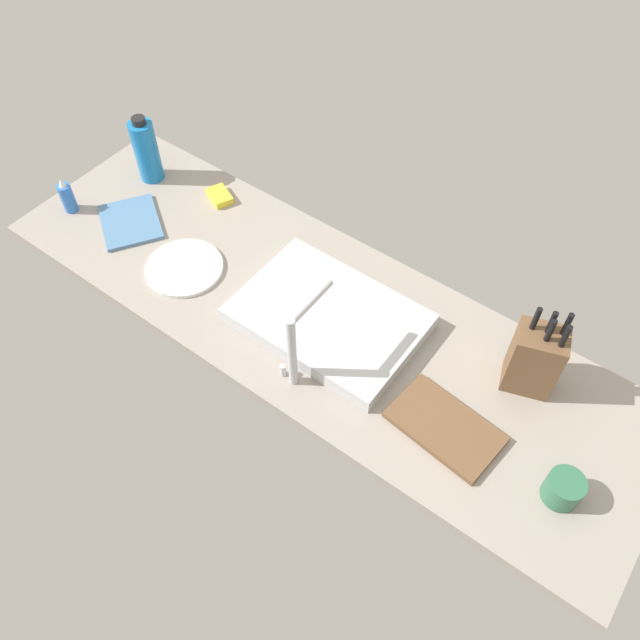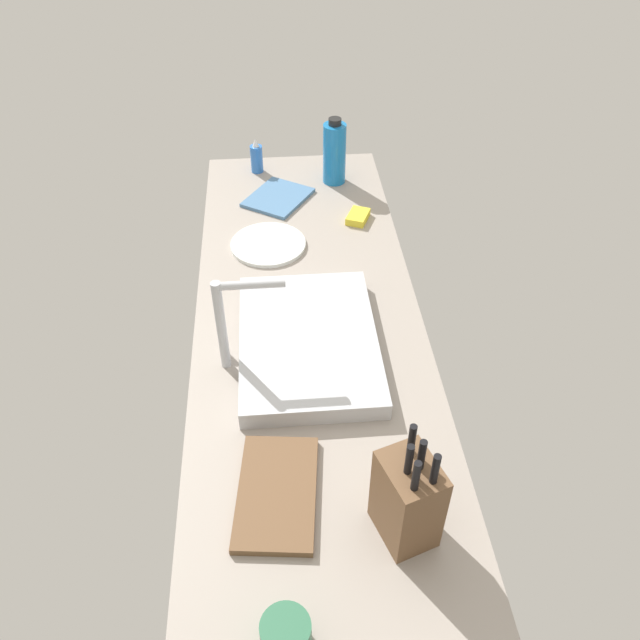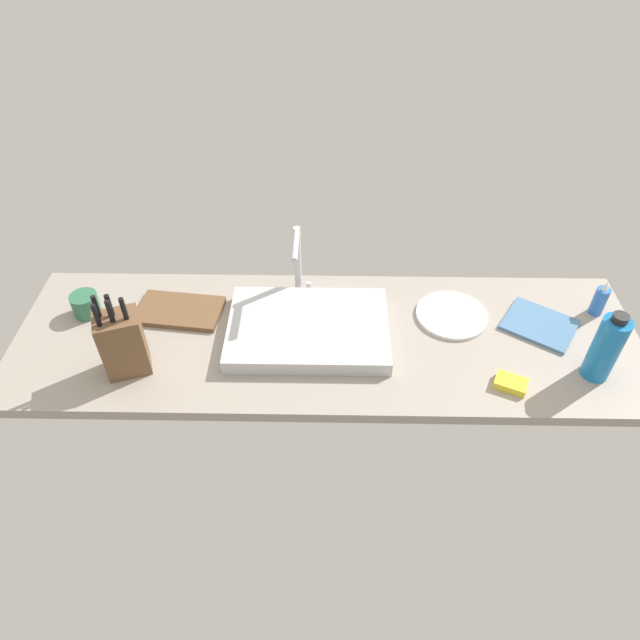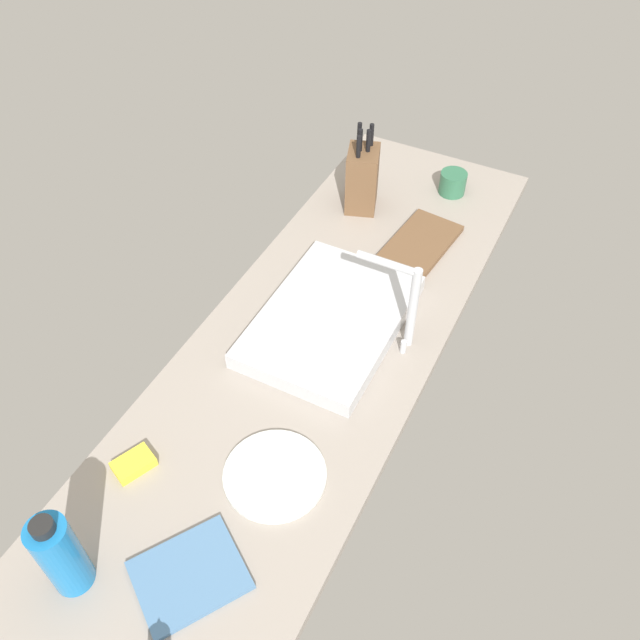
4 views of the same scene
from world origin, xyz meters
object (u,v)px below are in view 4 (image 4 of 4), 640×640
(dish_towel, at_px, (189,575))
(coffee_mug, at_px, (453,183))
(sink_basin, at_px, (331,320))
(cutting_board, at_px, (421,243))
(knife_block, at_px, (362,178))
(dish_sponge, at_px, (134,464))
(dinner_plate, at_px, (275,475))
(water_bottle, at_px, (60,555))
(faucet, at_px, (405,298))

(dish_towel, bearing_deg, coffee_mug, 178.56)
(sink_basin, distance_m, coffee_mug, 0.73)
(cutting_board, bearing_deg, knife_block, -111.91)
(sink_basin, distance_m, dish_sponge, 0.63)
(cutting_board, relative_size, dish_towel, 1.30)
(dinner_plate, xyz_separation_m, dish_towel, (0.28, -0.04, 0.00))
(dish_towel, bearing_deg, water_bottle, -62.33)
(water_bottle, distance_m, coffee_mug, 1.60)
(faucet, height_order, cutting_board, faucet)
(faucet, bearing_deg, dish_sponge, -31.89)
(faucet, distance_m, dish_towel, 0.81)
(water_bottle, bearing_deg, sink_basin, 169.89)
(sink_basin, xyz_separation_m, faucet, (-0.04, 0.19, 0.14))
(sink_basin, height_order, cutting_board, sink_basin)
(dinner_plate, relative_size, dish_towel, 1.10)
(coffee_mug, bearing_deg, sink_basin, -6.94)
(water_bottle, relative_size, dish_towel, 1.11)
(faucet, xyz_separation_m, dish_sponge, (0.63, -0.39, -0.15))
(knife_block, distance_m, cutting_board, 0.28)
(dinner_plate, bearing_deg, water_bottle, -32.52)
(water_bottle, xyz_separation_m, dish_towel, (-0.11, 0.20, -0.10))
(water_bottle, bearing_deg, dish_towel, 117.67)
(faucet, relative_size, knife_block, 0.95)
(sink_basin, distance_m, water_bottle, 0.87)
(sink_basin, relative_size, dish_towel, 2.37)
(sink_basin, distance_m, dinner_plate, 0.48)
(faucet, distance_m, knife_block, 0.60)
(faucet, relative_size, dinner_plate, 1.12)
(knife_block, distance_m, coffee_mug, 0.32)
(faucet, height_order, dinner_plate, faucet)
(sink_basin, distance_m, dish_towel, 0.74)
(cutting_board, bearing_deg, coffee_mug, -178.79)
(sink_basin, bearing_deg, water_bottle, -10.11)
(dinner_plate, height_order, dish_sponge, dish_sponge)
(water_bottle, distance_m, dish_towel, 0.25)
(sink_basin, relative_size, coffee_mug, 5.73)
(water_bottle, bearing_deg, knife_block, 179.97)
(cutting_board, distance_m, coffee_mug, 0.30)
(knife_block, xyz_separation_m, dish_towel, (1.27, 0.20, -0.10))
(knife_block, bearing_deg, dish_towel, -9.84)
(knife_block, bearing_deg, water_bottle, -18.93)
(coffee_mug, bearing_deg, knife_block, -49.85)
(dinner_plate, bearing_deg, cutting_board, 179.81)
(knife_block, height_order, coffee_mug, knife_block)
(dinner_plate, bearing_deg, sink_basin, -168.84)
(coffee_mug, bearing_deg, faucet, 8.10)
(cutting_board, relative_size, dinner_plate, 1.18)
(knife_block, bearing_deg, faucet, 15.77)
(sink_basin, xyz_separation_m, cutting_board, (-0.43, 0.10, -0.02))
(cutting_board, bearing_deg, dinner_plate, -0.19)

